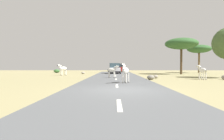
# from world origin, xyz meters

# --- Properties ---
(ground_plane) EXTENTS (90.00, 90.00, 0.00)m
(ground_plane) POSITION_xyz_m (0.00, 0.00, 0.00)
(ground_plane) COLOR #998E60
(road) EXTENTS (6.00, 64.00, 0.05)m
(road) POSITION_xyz_m (-0.36, 0.00, 0.03)
(road) COLOR #56595B
(road) RESTS_ON ground_plane
(lane_markings) EXTENTS (0.16, 56.00, 0.01)m
(lane_markings) POSITION_xyz_m (-0.36, -1.00, 0.05)
(lane_markings) COLOR silver
(lane_markings) RESTS_ON road
(zebra_0) EXTENTS (0.77, 1.56, 1.52)m
(zebra_0) POSITION_xyz_m (0.30, 4.11, 0.96)
(zebra_0) COLOR silver
(zebra_0) RESTS_ON road
(zebra_1) EXTENTS (0.59, 1.55, 1.47)m
(zebra_1) POSITION_xyz_m (8.10, 8.46, 0.88)
(zebra_1) COLOR silver
(zebra_1) RESTS_ON ground_plane
(zebra_2) EXTENTS (1.37, 0.77, 1.36)m
(zebra_2) POSITION_xyz_m (-0.74, 10.73, 0.86)
(zebra_2) COLOR silver
(zebra_2) RESTS_ON road
(zebra_3) EXTENTS (1.22, 1.44, 1.59)m
(zebra_3) POSITION_xyz_m (-7.75, 16.30, 0.95)
(zebra_3) COLOR silver
(zebra_3) RESTS_ON ground_plane
(car_0) EXTENTS (2.20, 4.43, 1.74)m
(car_0) POSITION_xyz_m (-0.53, 21.96, 0.85)
(car_0) COLOR silver
(car_0) RESTS_ON road
(car_1) EXTENTS (2.25, 4.45, 1.74)m
(car_1) POSITION_xyz_m (0.35, 29.88, 0.85)
(car_1) COLOR red
(car_1) RESTS_ON road
(tree_4) EXTENTS (4.33, 4.33, 5.24)m
(tree_4) POSITION_xyz_m (15.33, 25.44, 4.45)
(tree_4) COLOR brown
(tree_4) RESTS_ON ground_plane
(tree_5) EXTENTS (5.07, 5.07, 5.71)m
(tree_5) POSITION_xyz_m (10.03, 19.78, 4.79)
(tree_5) COLOR #4C3823
(tree_5) RESTS_ON ground_plane
(bush_1) EXTENTS (1.14, 1.03, 0.69)m
(bush_1) POSITION_xyz_m (-11.50, 25.71, 0.34)
(bush_1) COLOR #386633
(bush_1) RESTS_ON ground_plane
(rock_0) EXTENTS (0.63, 0.62, 0.34)m
(rock_0) POSITION_xyz_m (-5.71, 21.09, 0.17)
(rock_0) COLOR gray
(rock_0) RESTS_ON ground_plane
(rock_1) EXTENTS (0.71, 0.74, 0.46)m
(rock_1) POSITION_xyz_m (2.99, 7.99, 0.23)
(rock_1) COLOR gray
(rock_1) RESTS_ON ground_plane
(rock_4) EXTENTS (0.51, 0.41, 0.38)m
(rock_4) POSITION_xyz_m (3.89, 10.02, 0.19)
(rock_4) COLOR gray
(rock_4) RESTS_ON ground_plane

